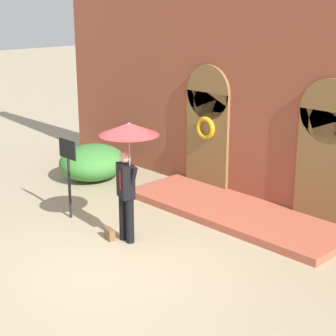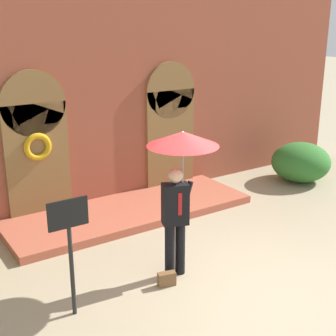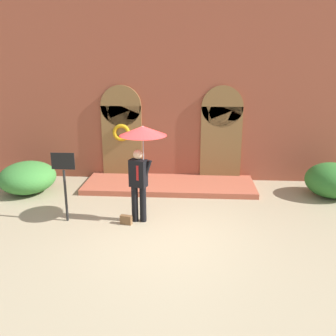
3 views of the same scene
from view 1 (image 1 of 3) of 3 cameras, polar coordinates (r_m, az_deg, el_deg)
ground_plane at (r=10.33m, az=-4.32°, el=-9.14°), size 80.00×80.00×0.00m
building_facade at (r=12.47m, az=10.39°, el=8.11°), size 14.00×2.30×5.60m
person_with_umbrella at (r=10.33m, az=-4.06°, el=2.18°), size 1.10×1.10×2.36m
handbag at (r=11.09m, az=-5.96°, el=-6.68°), size 0.30×0.18×0.22m
sign_post at (r=11.92m, az=-10.09°, el=0.24°), size 0.56×0.06×1.72m
shrub_left at (r=14.61m, az=-7.67°, el=0.58°), size 1.63×1.76×0.91m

